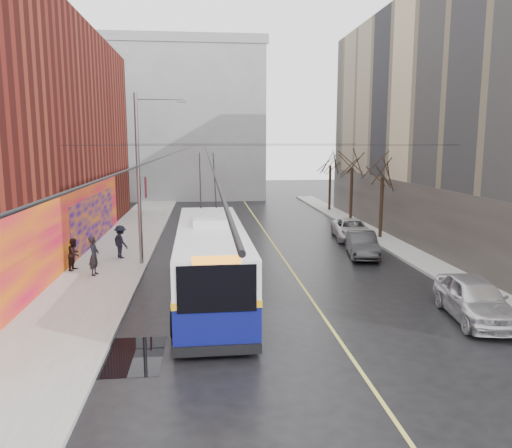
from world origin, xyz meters
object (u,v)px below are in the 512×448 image
(tree_far, at_px, (331,157))
(trolleybus, at_px, (211,260))
(parked_car_c, at_px, (352,229))
(pedestrian_a, at_px, (94,256))
(parked_car_a, at_px, (475,298))
(pedestrian_c, at_px, (121,242))
(pedestrian_b, at_px, (74,254))
(following_car, at_px, (208,222))
(parked_car_b, at_px, (362,245))
(tree_near, at_px, (383,166))
(tree_mid, at_px, (352,158))
(streetlight_pole, at_px, (141,175))

(tree_far, relative_size, trolleybus, 0.52)
(parked_car_c, distance_m, pedestrian_a, 17.35)
(parked_car_c, bearing_deg, parked_car_a, -83.37)
(pedestrian_a, distance_m, pedestrian_c, 3.66)
(pedestrian_b, height_order, pedestrian_c, pedestrian_c)
(following_car, xyz_separation_m, pedestrian_c, (-4.93, -8.02, 0.24))
(parked_car_b, xyz_separation_m, parked_car_c, (0.92, 5.13, -0.03))
(tree_far, bearing_deg, parked_car_a, -93.87)
(tree_near, bearing_deg, tree_mid, 90.00)
(trolleybus, height_order, pedestrian_c, trolleybus)
(parked_car_b, bearing_deg, tree_near, 70.05)
(parked_car_a, distance_m, pedestrian_a, 16.95)
(tree_near, distance_m, tree_far, 14.00)
(pedestrian_b, bearing_deg, trolleybus, -115.03)
(parked_car_c, xyz_separation_m, pedestrian_c, (-14.58, -4.64, 0.38))
(streetlight_pole, xyz_separation_m, parked_car_c, (13.14, 6.03, -4.16))
(streetlight_pole, relative_size, parked_car_b, 2.08)
(parked_car_a, height_order, pedestrian_b, pedestrian_b)
(tree_far, xyz_separation_m, parked_car_c, (-2.00, -13.97, -4.46))
(pedestrian_c, bearing_deg, parked_car_b, -130.89)
(trolleybus, bearing_deg, parked_car_b, 37.48)
(tree_mid, relative_size, tree_far, 1.02)
(pedestrian_c, bearing_deg, tree_near, -113.29)
(parked_car_b, height_order, pedestrian_c, pedestrian_c)
(parked_car_b, distance_m, following_car, 12.19)
(streetlight_pole, relative_size, tree_mid, 1.35)
(tree_near, bearing_deg, following_car, 163.69)
(streetlight_pole, bearing_deg, tree_near, 21.62)
(pedestrian_c, bearing_deg, tree_far, -80.54)
(tree_far, height_order, parked_car_b, tree_far)
(trolleybus, bearing_deg, tree_far, 64.99)
(parked_car_b, relative_size, pedestrian_b, 2.66)
(parked_car_a, xyz_separation_m, parked_car_b, (-0.92, 10.47, -0.10))
(tree_near, bearing_deg, pedestrian_a, -154.57)
(parked_car_c, bearing_deg, trolleybus, -122.13)
(parked_car_a, xyz_separation_m, pedestrian_a, (-15.27, 7.36, 0.29))
(tree_mid, height_order, parked_car_c, tree_mid)
(streetlight_pole, xyz_separation_m, parked_car_a, (13.14, -9.57, -4.04))
(parked_car_b, xyz_separation_m, following_car, (-8.73, 8.51, 0.11))
(trolleybus, relative_size, parked_car_a, 2.68)
(tree_far, bearing_deg, tree_mid, -90.00)
(trolleybus, relative_size, pedestrian_b, 7.82)
(pedestrian_a, bearing_deg, tree_far, -32.07)
(streetlight_pole, bearing_deg, parked_car_c, 24.64)
(streetlight_pole, distance_m, parked_car_c, 15.04)
(following_car, distance_m, pedestrian_b, 12.52)
(trolleybus, bearing_deg, tree_near, 45.00)
(tree_mid, distance_m, trolleybus, 22.61)
(following_car, bearing_deg, streetlight_pole, -103.11)
(parked_car_b, xyz_separation_m, pedestrian_b, (-15.56, -1.97, 0.25))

